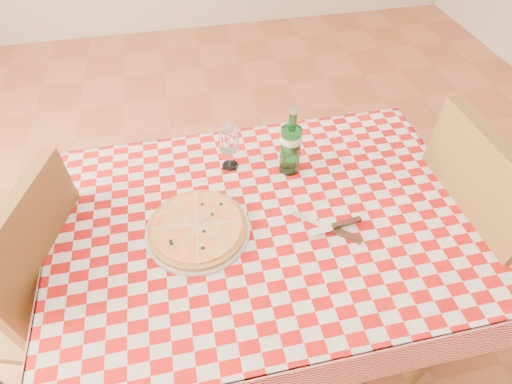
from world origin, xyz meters
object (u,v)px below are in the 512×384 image
dining_table (266,237)px  wine_glass (229,148)px  pizza_plate (198,227)px  water_bottle (291,141)px  chair_far (35,285)px  chair_near (473,233)px

dining_table → wine_glass: wine_glass is taller
pizza_plate → water_bottle: bearing=31.1°
dining_table → chair_far: (-0.76, 0.05, -0.11)m
pizza_plate → wine_glass: 0.30m
chair_near → chair_far: chair_near is taller
chair_near → water_bottle: (-0.61, 0.27, 0.30)m
water_bottle → chair_far: bearing=-170.5°
dining_table → chair_far: size_ratio=1.24×
dining_table → chair_near: size_ratio=1.19×
chair_far → water_bottle: (0.88, 0.15, 0.33)m
chair_near → water_bottle: chair_near is taller
water_bottle → chair_near: bearing=-23.9°
chair_near → pizza_plate: chair_near is taller
pizza_plate → wine_glass: (0.14, 0.26, 0.06)m
chair_far → wine_glass: 0.77m
dining_table → pizza_plate: (-0.21, -0.01, 0.12)m
chair_near → water_bottle: bearing=155.7°
dining_table → water_bottle: (0.12, 0.20, 0.22)m
dining_table → chair_far: chair_far is taller
dining_table → water_bottle: size_ratio=4.82×
pizza_plate → water_bottle: size_ratio=1.25×
chair_far → water_bottle: water_bottle is taller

